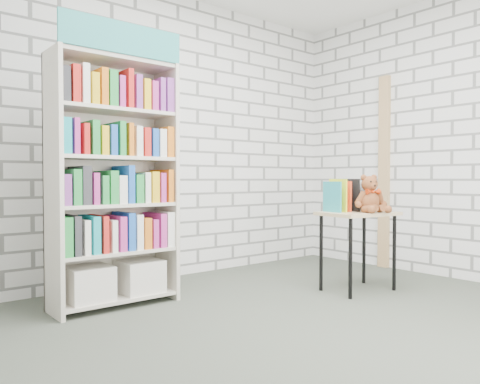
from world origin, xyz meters
TOP-DOWN VIEW (x-y plane):
  - ground at (0.00, 0.00)m, footprint 4.50×4.50m
  - room_shell at (0.00, 0.00)m, footprint 4.52×4.02m
  - bookshelf at (-0.75, 1.36)m, footprint 0.94×0.37m
  - display_table at (1.10, 0.47)m, footprint 0.68×0.51m
  - table_books at (1.11, 0.57)m, footprint 0.47×0.24m
  - teddy_bear at (1.13, 0.36)m, footprint 0.30×0.29m
  - door_trim at (2.23, 0.95)m, footprint 0.05×0.12m

SIDE VIEW (x-z plane):
  - ground at x=0.00m, z-range 0.00..0.00m
  - display_table at x=1.10m, z-range 0.25..0.94m
  - teddy_bear at x=1.13m, z-range 0.65..0.98m
  - table_books at x=1.11m, z-range 0.69..0.95m
  - bookshelf at x=-0.75m, z-range -0.09..2.02m
  - door_trim at x=2.23m, z-range 0.00..2.10m
  - room_shell at x=0.00m, z-range 0.38..3.19m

